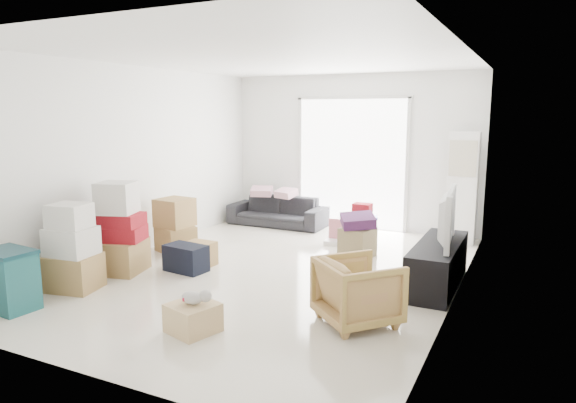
% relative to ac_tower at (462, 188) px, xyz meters
% --- Properties ---
extents(room_shell, '(4.98, 6.48, 3.18)m').
position_rel_ac_tower_xyz_m(room_shell, '(-1.95, -2.65, 0.48)').
color(room_shell, silver).
rests_on(room_shell, ground).
extents(sliding_door, '(2.10, 0.04, 2.33)m').
position_rel_ac_tower_xyz_m(sliding_door, '(-1.95, 0.33, 0.37)').
color(sliding_door, white).
rests_on(sliding_door, room_shell).
extents(ac_tower, '(0.45, 0.30, 1.75)m').
position_rel_ac_tower_xyz_m(ac_tower, '(0.00, 0.00, 0.00)').
color(ac_tower, white).
rests_on(ac_tower, room_shell).
extents(tv_console, '(0.47, 1.58, 0.53)m').
position_rel_ac_tower_xyz_m(tv_console, '(0.05, -2.28, -0.61)').
color(tv_console, black).
rests_on(tv_console, room_shell).
extents(television, '(0.75, 1.17, 0.15)m').
position_rel_ac_tower_xyz_m(television, '(0.05, -2.28, -0.28)').
color(television, black).
rests_on(television, tv_console).
extents(sofa, '(1.78, 0.53, 0.70)m').
position_rel_ac_tower_xyz_m(sofa, '(-3.18, -0.15, -0.53)').
color(sofa, black).
rests_on(sofa, room_shell).
extents(pillow_left, '(0.42, 0.38, 0.11)m').
position_rel_ac_tower_xyz_m(pillow_left, '(-3.50, -0.16, -0.12)').
color(pillow_left, '#BD8A9E').
rests_on(pillow_left, sofa).
extents(pillow_right, '(0.42, 0.37, 0.12)m').
position_rel_ac_tower_xyz_m(pillow_right, '(-3.00, -0.15, -0.12)').
color(pillow_right, '#BD8A9E').
rests_on(pillow_right, sofa).
extents(armchair, '(0.96, 0.95, 0.72)m').
position_rel_ac_tower_xyz_m(armchair, '(-0.46, -3.74, -0.52)').
color(armchair, '#AB774C').
rests_on(armchair, room_shell).
extents(storage_bins, '(0.59, 0.44, 0.64)m').
position_rel_ac_tower_xyz_m(storage_bins, '(-3.85, -4.99, -0.55)').
color(storage_bins, '#175256').
rests_on(storage_bins, room_shell).
extents(box_stack_a, '(0.64, 0.57, 1.02)m').
position_rel_ac_tower_xyz_m(box_stack_a, '(-3.75, -4.26, -0.42)').
color(box_stack_a, olive).
rests_on(box_stack_a, room_shell).
extents(box_stack_b, '(0.73, 0.70, 1.17)m').
position_rel_ac_tower_xyz_m(box_stack_b, '(-3.75, -3.51, -0.37)').
color(box_stack_b, olive).
rests_on(box_stack_b, room_shell).
extents(box_stack_c, '(0.66, 0.61, 0.80)m').
position_rel_ac_tower_xyz_m(box_stack_c, '(-3.72, -2.41, -0.49)').
color(box_stack_c, olive).
rests_on(box_stack_c, room_shell).
extents(loose_box, '(0.40, 0.40, 0.32)m').
position_rel_ac_tower_xyz_m(loose_box, '(-2.99, -2.87, -0.71)').
color(loose_box, olive).
rests_on(loose_box, room_shell).
extents(duffel_bag, '(0.58, 0.38, 0.35)m').
position_rel_ac_tower_xyz_m(duffel_bag, '(-3.00, -3.12, -0.70)').
color(duffel_bag, black).
rests_on(duffel_bag, room_shell).
extents(ottoman, '(0.50, 0.50, 0.42)m').
position_rel_ac_tower_xyz_m(ottoman, '(-1.21, -1.48, -0.67)').
color(ottoman, olive).
rests_on(ottoman, room_shell).
extents(blanket, '(0.62, 0.62, 0.14)m').
position_rel_ac_tower_xyz_m(blanket, '(-1.21, -1.48, -0.39)').
color(blanket, '#401C47').
rests_on(blanket, ottoman).
extents(kids_table, '(0.50, 0.50, 0.63)m').
position_rel_ac_tower_xyz_m(kids_table, '(-1.40, -0.69, -0.43)').
color(kids_table, '#1B2CCF').
rests_on(kids_table, room_shell).
extents(toy_walker, '(0.31, 0.28, 0.39)m').
position_rel_ac_tower_xyz_m(toy_walker, '(-1.74, -0.96, -0.77)').
color(toy_walker, silver).
rests_on(toy_walker, room_shell).
extents(wood_crate, '(0.51, 0.51, 0.27)m').
position_rel_ac_tower_xyz_m(wood_crate, '(-1.79, -4.61, -0.74)').
color(wood_crate, tan).
rests_on(wood_crate, room_shell).
extents(plush_bunny, '(0.30, 0.17, 0.15)m').
position_rel_ac_tower_xyz_m(plush_bunny, '(-1.76, -4.60, -0.53)').
color(plush_bunny, '#B2ADA8').
rests_on(plush_bunny, wood_crate).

